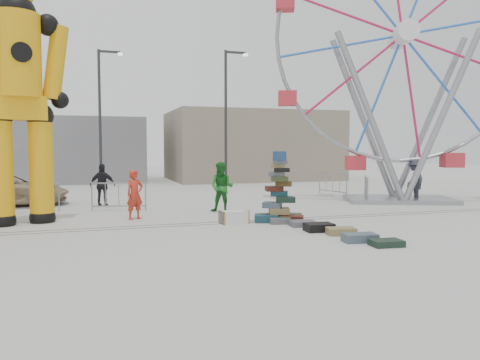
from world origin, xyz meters
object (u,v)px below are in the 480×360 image
object	(u,v)px
crash_test_dummy	(19,90)
steamer_trunk	(234,217)
barricade_dummy_b	(30,198)
pedestrian_black	(103,185)
lamp_post_right	(227,112)
barricade_dummy_c	(119,196)
barricade_wheel_front	(366,189)
barricade_wheel_back	(333,184)
lamp_post_left	(101,111)
pedestrian_green	(222,187)
pedestrian_grey	(415,180)
suitcase_tower	(279,202)
parked_suv	(7,190)
pedestrian_red	(135,195)
ferris_wheel	(402,57)

from	to	relation	value
crash_test_dummy	steamer_trunk	world-z (taller)	crash_test_dummy
barricade_dummy_b	pedestrian_black	xyz separation A→B (m)	(2.59, 1.08, 0.32)
lamp_post_right	barricade_dummy_c	xyz separation A→B (m)	(-6.66, -8.27, -3.93)
barricade_wheel_front	barricade_wheel_back	size ratio (longest dim) A/B	1.00
barricade_dummy_c	barricade_wheel_front	bearing A→B (deg)	13.74
lamp_post_left	pedestrian_black	size ratio (longest dim) A/B	4.60
barricade_dummy_c	pedestrian_green	size ratio (longest dim) A/B	1.08
pedestrian_grey	barricade_wheel_back	bearing A→B (deg)	-139.60
barricade_dummy_b	suitcase_tower	bearing A→B (deg)	-38.93
barricade_wheel_front	parked_suv	xyz separation A→B (m)	(-14.98, 2.97, 0.11)
barricade_dummy_c	pedestrian_red	distance (m)	2.37
barricade_wheel_back	parked_suv	xyz separation A→B (m)	(-14.96, -0.04, 0.11)
steamer_trunk	pedestrian_green	world-z (taller)	pedestrian_green
lamp_post_right	barricade_wheel_front	world-z (taller)	lamp_post_right
lamp_post_left	steamer_trunk	size ratio (longest dim) A/B	9.34
lamp_post_left	barricade_dummy_b	bearing A→B (deg)	-105.82
lamp_post_right	suitcase_tower	world-z (taller)	lamp_post_right
barricade_dummy_c	barricade_wheel_back	size ratio (longest dim) A/B	1.00
pedestrian_red	parked_suv	world-z (taller)	pedestrian_red
pedestrian_green	ferris_wheel	bearing A→B (deg)	39.36
lamp_post_left	pedestrian_black	xyz separation A→B (m)	(-0.21, -8.79, -3.61)
crash_test_dummy	parked_suv	bearing A→B (deg)	86.49
suitcase_tower	ferris_wheel	xyz separation A→B (m)	(7.21, 3.56, 5.68)
barricade_dummy_b	parked_suv	distance (m)	2.77
lamp_post_right	steamer_trunk	world-z (taller)	lamp_post_right
ferris_wheel	pedestrian_black	distance (m)	13.84
lamp_post_left	crash_test_dummy	world-z (taller)	lamp_post_left
pedestrian_red	barricade_dummy_c	bearing A→B (deg)	74.93
pedestrian_grey	barricade_dummy_b	bearing A→B (deg)	-81.45
barricade_wheel_front	pedestrian_black	size ratio (longest dim) A/B	1.15
ferris_wheel	pedestrian_red	size ratio (longest dim) A/B	7.74
barricade_dummy_b	steamer_trunk	bearing A→B (deg)	-44.16
steamer_trunk	barricade_dummy_b	world-z (taller)	barricade_dummy_b
lamp_post_right	ferris_wheel	world-z (taller)	ferris_wheel
ferris_wheel	barricade_wheel_front	xyz separation A→B (m)	(-1.30, 0.57, -5.77)
suitcase_tower	steamer_trunk	world-z (taller)	suitcase_tower
lamp_post_left	pedestrian_red	bearing A→B (deg)	-86.69
steamer_trunk	barricade_dummy_b	xyz separation A→B (m)	(-6.42, 4.54, 0.35)
crash_test_dummy	barricade_dummy_c	distance (m)	5.21
ferris_wheel	pedestrian_green	size ratio (longest dim) A/B	6.92
pedestrian_red	pedestrian_green	xyz separation A→B (m)	(3.22, 0.79, 0.10)
pedestrian_green	parked_suv	world-z (taller)	pedestrian_green
pedestrian_red	pedestrian_grey	xyz separation A→B (m)	(12.25, 1.47, 0.11)
lamp_post_right	barricade_dummy_b	bearing A→B (deg)	-141.22
lamp_post_right	barricade_wheel_back	xyz separation A→B (m)	(4.02, -5.32, -3.93)
lamp_post_left	crash_test_dummy	bearing A→B (deg)	-102.21
lamp_post_left	crash_test_dummy	distance (m)	12.80
barricade_dummy_b	pedestrian_grey	world-z (taller)	pedestrian_grey
lamp_post_right	barricade_dummy_b	xyz separation A→B (m)	(-9.80, -7.87, -3.93)
barricade_dummy_c	lamp_post_right	bearing A→B (deg)	65.17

